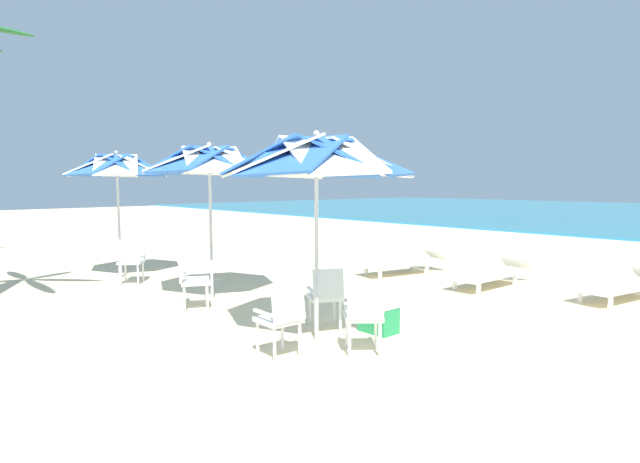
% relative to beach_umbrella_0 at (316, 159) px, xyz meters
% --- Properties ---
extents(ground_plane, '(80.00, 80.00, 0.00)m').
position_rel_beach_umbrella_0_xyz_m(ground_plane, '(0.91, 2.81, -2.31)').
color(ground_plane, beige).
extents(beach_umbrella_0, '(2.44, 2.44, 2.66)m').
position_rel_beach_umbrella_0_xyz_m(beach_umbrella_0, '(0.00, 0.00, 0.00)').
color(beach_umbrella_0, silver).
rests_on(beach_umbrella_0, ground).
extents(plastic_chair_0, '(0.63, 0.63, 0.87)m').
position_rel_beach_umbrella_0_xyz_m(plastic_chair_0, '(0.76, 0.07, -1.81)').
color(plastic_chair_0, white).
rests_on(plastic_chair_0, ground).
extents(plastic_chair_1, '(0.49, 0.46, 0.87)m').
position_rel_beach_umbrella_0_xyz_m(plastic_chair_1, '(0.23, -0.74, -1.81)').
color(plastic_chair_1, white).
rests_on(plastic_chair_1, ground).
extents(plastic_chair_2, '(0.62, 0.61, 0.87)m').
position_rel_beach_umbrella_0_xyz_m(plastic_chair_2, '(-0.28, 0.42, -1.81)').
color(plastic_chair_2, white).
rests_on(plastic_chair_2, ground).
extents(beach_umbrella_1, '(2.35, 2.35, 2.70)m').
position_rel_beach_umbrella_0_xyz_m(beach_umbrella_1, '(-2.92, 0.19, 0.06)').
color(beach_umbrella_1, silver).
rests_on(beach_umbrella_1, ground).
extents(plastic_chair_3, '(0.59, 0.61, 0.87)m').
position_rel_beach_umbrella_0_xyz_m(plastic_chair_3, '(-2.56, -0.40, -1.81)').
color(plastic_chair_3, white).
rests_on(plastic_chair_3, ground).
extents(beach_umbrella_2, '(2.14, 2.14, 2.69)m').
position_rel_beach_umbrella_0_xyz_m(beach_umbrella_2, '(-6.09, -0.18, 0.04)').
color(beach_umbrella_2, silver).
rests_on(beach_umbrella_2, ground).
extents(plastic_chair_4, '(0.63, 0.63, 0.87)m').
position_rel_beach_umbrella_0_xyz_m(plastic_chair_4, '(-5.30, -0.24, -1.81)').
color(plastic_chair_4, white).
rests_on(plastic_chair_4, ground).
extents(sun_lounger_0, '(1.02, 2.22, 0.62)m').
position_rel_beach_umbrella_0_xyz_m(sun_lounger_0, '(1.85, 5.46, -2.02)').
color(sun_lounger_0, white).
rests_on(sun_lounger_0, ground).
extents(sun_lounger_1, '(0.70, 2.17, 0.62)m').
position_rel_beach_umbrella_0_xyz_m(sun_lounger_1, '(-0.27, 4.82, -2.02)').
color(sun_lounger_1, white).
rests_on(sun_lounger_1, ground).
extents(sun_lounger_2, '(1.08, 2.23, 0.62)m').
position_rel_beach_umbrella_0_xyz_m(sun_lounger_2, '(-2.28, 4.65, -2.02)').
color(sun_lounger_2, white).
rests_on(sun_lounger_2, ground).
extents(cooler_box, '(0.50, 0.34, 0.40)m').
position_rel_beach_umbrella_0_xyz_m(cooler_box, '(0.28, 0.87, -2.10)').
color(cooler_box, '#238C4C').
rests_on(cooler_box, ground).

